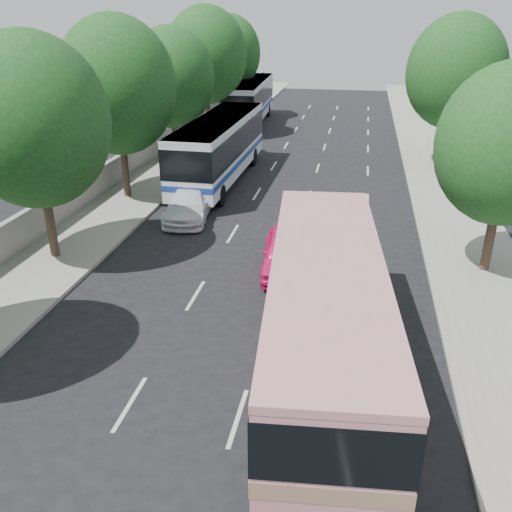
% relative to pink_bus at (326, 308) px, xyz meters
% --- Properties ---
extents(ground, '(120.00, 120.00, 0.00)m').
position_rel_pink_bus_xyz_m(ground, '(-2.95, -0.05, -2.26)').
color(ground, black).
rests_on(ground, ground).
extents(sidewalk_left, '(4.00, 90.00, 0.15)m').
position_rel_pink_bus_xyz_m(sidewalk_left, '(-11.45, 19.95, -2.18)').
color(sidewalk_left, '#9E998E').
rests_on(sidewalk_left, ground).
extents(sidewalk_right, '(4.00, 90.00, 0.12)m').
position_rel_pink_bus_xyz_m(sidewalk_right, '(5.55, 19.95, -2.20)').
color(sidewalk_right, '#9E998E').
rests_on(sidewalk_right, ground).
extents(low_wall, '(0.30, 90.00, 1.50)m').
position_rel_pink_bus_xyz_m(low_wall, '(-13.25, 19.95, -1.36)').
color(low_wall, '#9E998E').
rests_on(low_wall, sidewalk_left).
extents(tree_left_b, '(5.70, 5.70, 8.88)m').
position_rel_pink_bus_xyz_m(tree_left_b, '(-11.37, 5.89, 3.56)').
color(tree_left_b, '#38281E').
rests_on(tree_left_b, ground).
extents(tree_left_c, '(6.00, 6.00, 9.35)m').
position_rel_pink_bus_xyz_m(tree_left_c, '(-11.57, 13.89, 3.87)').
color(tree_left_c, '#38281E').
rests_on(tree_left_c, ground).
extents(tree_left_d, '(5.52, 5.52, 8.60)m').
position_rel_pink_bus_xyz_m(tree_left_d, '(-11.47, 21.89, 3.38)').
color(tree_left_d, '#38281E').
rests_on(tree_left_d, ground).
extents(tree_left_e, '(6.30, 6.30, 9.82)m').
position_rel_pink_bus_xyz_m(tree_left_e, '(-11.37, 29.89, 4.17)').
color(tree_left_e, '#38281E').
rests_on(tree_left_e, ground).
extents(tree_left_f, '(5.88, 5.88, 9.16)m').
position_rel_pink_bus_xyz_m(tree_left_f, '(-11.57, 37.89, 3.74)').
color(tree_left_f, '#38281E').
rests_on(tree_left_f, ground).
extents(tree_right_near, '(5.10, 5.10, 7.95)m').
position_rel_pink_bus_xyz_m(tree_right_near, '(5.83, 7.89, 2.95)').
color(tree_right_near, '#38281E').
rests_on(tree_right_near, ground).
extents(tree_right_far, '(6.00, 6.00, 9.35)m').
position_rel_pink_bus_xyz_m(tree_right_far, '(6.13, 23.89, 3.87)').
color(tree_right_far, '#38281E').
rests_on(tree_right_far, ground).
extents(pink_bus, '(3.92, 11.58, 3.63)m').
position_rel_pink_bus_xyz_m(pink_bus, '(0.00, 0.00, 0.00)').
color(pink_bus, '#D3888C').
rests_on(pink_bus, ground).
extents(pink_taxi, '(2.24, 4.62, 1.52)m').
position_rel_pink_bus_xyz_m(pink_taxi, '(-1.95, 6.65, -1.50)').
color(pink_taxi, '#FF1676').
rests_on(pink_taxi, ground).
extents(white_pickup, '(2.55, 5.12, 1.43)m').
position_rel_pink_bus_xyz_m(white_pickup, '(-7.43, 11.70, -1.54)').
color(white_pickup, white).
rests_on(white_pickup, ground).
extents(tour_coach_front, '(2.88, 12.44, 3.71)m').
position_rel_pink_bus_xyz_m(tour_coach_front, '(-7.45, 17.97, -0.02)').
color(tour_coach_front, white).
rests_on(tour_coach_front, ground).
extents(tour_coach_rear, '(3.22, 12.58, 3.73)m').
position_rel_pink_bus_xyz_m(tour_coach_rear, '(-9.25, 35.70, -0.01)').
color(tour_coach_rear, silver).
rests_on(tour_coach_rear, ground).
extents(taxi_roof_sign, '(0.57, 0.24, 0.18)m').
position_rel_pink_bus_xyz_m(taxi_roof_sign, '(-1.95, 6.65, -0.65)').
color(taxi_roof_sign, silver).
rests_on(taxi_roof_sign, pink_taxi).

